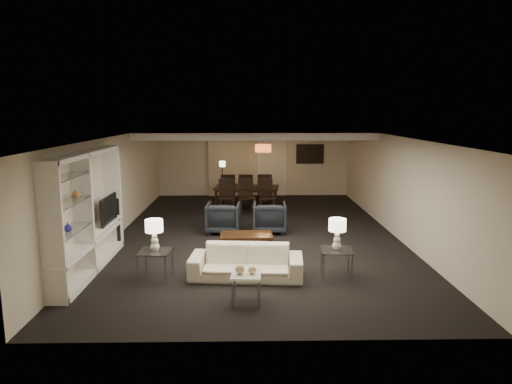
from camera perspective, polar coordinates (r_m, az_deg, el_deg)
The scene contains 35 objects.
floor at distance 11.71m, azimuth 0.00°, elevation -5.31°, with size 11.00×11.00×0.00m, color black.
ceiling at distance 11.30m, azimuth 0.00°, elevation 7.00°, with size 7.00×11.00×0.02m, color silver.
wall_back at distance 16.89m, azimuth -0.36°, elevation 3.76°, with size 7.00×0.02×2.50m, color beige.
wall_front at distance 6.08m, azimuth 1.02°, elevation -7.69°, with size 7.00×0.02×2.50m, color beige.
wall_left at distance 11.90m, azimuth -17.11°, elevation 0.65°, with size 0.02×11.00×2.50m, color beige.
wall_right at distance 12.03m, azimuth 16.92°, elevation 0.76°, with size 0.02×11.00×2.50m, color beige.
ceiling_soffit at distance 14.80m, azimuth -0.27°, elevation 7.34°, with size 7.00×4.00×0.20m, color silver.
curtains at distance 16.83m, azimuth -3.43°, elevation 3.55°, with size 1.50×0.12×2.40m, color beige.
door at distance 16.91m, azimuth 2.01°, elevation 3.08°, with size 0.90×0.05×2.10m, color silver.
painting at distance 16.98m, azimuth 6.77°, elevation 4.74°, with size 0.95×0.04×0.65m, color #142D38.
media_unit at distance 9.42m, azimuth -20.26°, elevation -2.38°, with size 0.38×3.40×2.35m, color white, non-canonical shape.
pendant_light at distance 14.84m, azimuth 0.90°, elevation 5.49°, with size 0.52×0.52×0.24m, color #D8591E.
sofa at distance 8.67m, azimuth -1.23°, elevation -8.75°, with size 2.10×0.82×0.61m, color beige.
coffee_table at distance 10.22m, azimuth -1.21°, elevation -6.39°, with size 1.16×0.67×0.41m, color black, non-canonical shape.
armchair_left at distance 11.84m, azimuth -4.12°, elevation -3.21°, with size 0.84×0.86×0.78m, color black.
armchair_right at distance 11.84m, azimuth 1.70°, elevation -3.19°, with size 0.84×0.86×0.78m, color black.
side_table_left at distance 8.85m, azimuth -12.44°, elevation -8.85°, with size 0.58×0.58×0.54m, color silver, non-canonical shape.
side_table_right at distance 8.84m, azimuth 9.99°, elevation -8.79°, with size 0.58×0.58×0.54m, color silver, non-canonical shape.
table_lamp_left at distance 8.69m, azimuth -12.58°, elevation -5.31°, with size 0.33×0.33×0.60m, color white, non-canonical shape.
table_lamp_right at distance 8.68m, azimuth 10.10°, elevation -5.23°, with size 0.33×0.33×0.60m, color silver, non-canonical shape.
marble_table at distance 7.66m, azimuth -1.24°, elevation -11.88°, with size 0.48×0.48×0.48m, color white, non-canonical shape.
gold_gourd_a at distance 7.55m, azimuth -2.02°, elevation -9.65°, with size 0.15×0.15×0.15m, color tan.
gold_gourd_b at distance 7.55m, azimuth -0.48°, elevation -9.71°, with size 0.13×0.13×0.13m, color tan.
television at distance 10.25m, azimuth -18.47°, elevation -2.06°, with size 0.13×1.01×0.58m, color black.
vase_blue at distance 8.50m, azimuth -22.47°, elevation -4.08°, with size 0.15×0.15×0.16m, color #222595.
vase_amber at distance 8.83m, azimuth -21.59°, elevation -0.18°, with size 0.15×0.15×0.16m, color #AB6B39.
floor_speaker at distance 11.09m, azimuth -16.71°, elevation -3.59°, with size 0.12×0.12×1.14m, color black.
dining_table at distance 14.63m, azimuth -1.19°, elevation -0.76°, with size 2.03×1.13×0.72m, color black.
chair_nl at distance 13.97m, azimuth -3.66°, elevation -0.57°, with size 0.49×0.49×1.06m, color black, non-canonical shape.
chair_nm at distance 13.95m, azimuth -1.19°, elevation -0.56°, with size 0.49×0.49×1.06m, color black, non-canonical shape.
chair_nr at distance 13.97m, azimuth 1.27°, elevation -0.55°, with size 0.49×0.49×1.06m, color black, non-canonical shape.
chair_fl at distance 15.25m, azimuth -3.44°, elevation 0.33°, with size 0.49×0.49×1.06m, color black, non-canonical shape.
chair_fm at distance 15.23m, azimuth -1.19°, elevation 0.34°, with size 0.49×0.49×1.06m, color black, non-canonical shape.
chair_fr at distance 15.24m, azimuth 1.07°, elevation 0.35°, with size 0.49×0.49×1.06m, color black, non-canonical shape.
floor_lamp at distance 15.70m, azimuth -4.21°, elevation 1.28°, with size 0.21×0.21×1.43m, color black, non-canonical shape.
Camera 1 is at (-0.22, -11.29, 3.10)m, focal length 32.00 mm.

